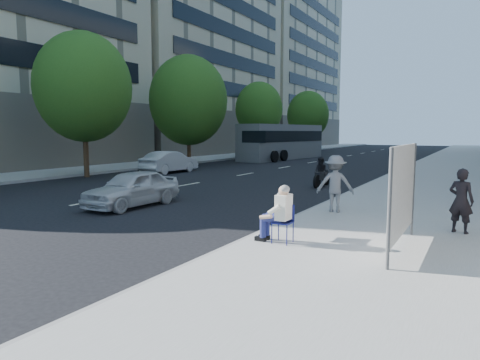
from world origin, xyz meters
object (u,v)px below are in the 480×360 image
Objects in this scene: white_sedan_near at (132,188)px; jogger at (335,184)px; protest_banner at (402,191)px; seated_protester at (279,210)px; motorcycle at (321,174)px; white_sedan_mid at (170,162)px; bus at (283,142)px; pedestrian_woman at (461,201)px.

jogger is at bearing 15.17° from white_sedan_near.
protest_banner is (2.48, -3.50, 0.37)m from jogger.
motorcycle is (-2.71, 10.94, -0.24)m from seated_protester.
seated_protester is 4.19m from jogger.
protest_banner is 0.73× the size of white_sedan_mid.
jogger is 28.26m from bus.
seated_protester is 7.19m from white_sedan_near.
bus is at bearing 113.63° from seated_protester.
protest_banner is at bearing 15.30° from seated_protester.
white_sedan_mid is at bearing -47.17° from jogger.
protest_banner is 9.44m from white_sedan_near.
motorcycle is (-5.20, 10.26, -0.76)m from protest_banner.
pedestrian_woman is 19.73m from white_sedan_mid.
white_sedan_mid is at bearing -13.05° from pedestrian_woman.
jogger is 0.42× the size of white_sedan_mid.
protest_banner is (-1.02, -2.32, 0.46)m from pedestrian_woman.
pedestrian_woman is (3.50, -1.18, -0.08)m from jogger.
seated_protester is 0.35× the size of white_sedan_near.
motorcycle is (-6.22, 7.94, -0.31)m from pedestrian_woman.
white_sedan_mid is 16.41m from bus.
seated_protester is at bearing 137.68° from white_sedan_mid.
white_sedan_mid is (-13.52, 8.79, -0.33)m from jogger.
white_sedan_near is at bearing 159.85° from seated_protester.
white_sedan_mid is (-13.51, 12.98, -0.18)m from seated_protester.
white_sedan_near is at bearing 20.26° from pedestrian_woman.
seated_protester is 18.73m from white_sedan_mid.
white_sedan_near is 1.85× the size of motorcycle.
white_sedan_near is at bearing 124.30° from white_sedan_mid.
white_sedan_mid is (-6.76, 10.50, 0.05)m from white_sedan_near.
bus reaches higher than white_sedan_mid.
bus is (-15.33, 28.66, 0.23)m from protest_banner.
protest_banner reaches higher than seated_protester.
jogger is at bearing -56.42° from bus.
white_sedan_mid is at bearing 123.76° from white_sedan_near.
jogger is 0.14× the size of bus.
motorcycle is at bearing -54.65° from bus.
jogger is at bearing 89.85° from seated_protester.
motorcycle is at bearing -82.20° from jogger.
bus is at bearing -90.80° from white_sedan_mid.
pedestrian_woman is at bearing -51.65° from bus.
jogger is 0.46× the size of white_sedan_near.
bus is (-6.09, 26.87, 0.99)m from white_sedan_near.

